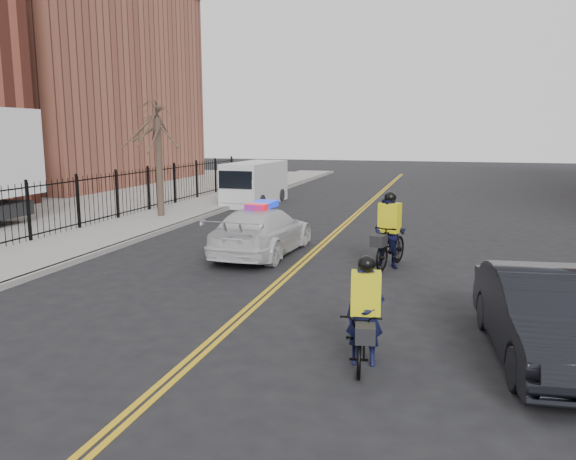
# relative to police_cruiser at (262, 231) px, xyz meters

# --- Properties ---
(ground) EXTENTS (120.00, 120.00, 0.00)m
(ground) POSITION_rel_police_cruiser_xyz_m (1.40, -4.70, -0.70)
(ground) COLOR black
(ground) RESTS_ON ground
(center_line_left) EXTENTS (0.10, 60.00, 0.01)m
(center_line_left) POSITION_rel_police_cruiser_xyz_m (1.32, 3.30, -0.70)
(center_line_left) COLOR gold
(center_line_left) RESTS_ON ground
(center_line_right) EXTENTS (0.10, 60.00, 0.01)m
(center_line_right) POSITION_rel_police_cruiser_xyz_m (1.48, 3.30, -0.70)
(center_line_right) COLOR gold
(center_line_right) RESTS_ON ground
(sidewalk) EXTENTS (3.00, 60.00, 0.15)m
(sidewalk) POSITION_rel_police_cruiser_xyz_m (-6.10, 3.30, -0.63)
(sidewalk) COLOR gray
(sidewalk) RESTS_ON ground
(curb) EXTENTS (0.20, 60.00, 0.15)m
(curb) POSITION_rel_police_cruiser_xyz_m (-4.60, 3.30, -0.63)
(curb) COLOR gray
(curb) RESTS_ON ground
(iron_fence) EXTENTS (0.12, 28.00, 2.00)m
(iron_fence) POSITION_rel_police_cruiser_xyz_m (-7.60, 3.30, 0.30)
(iron_fence) COLOR black
(iron_fence) RESTS_ON ground
(warehouse_far) EXTENTS (14.00, 18.00, 14.00)m
(warehouse_far) POSITION_rel_police_cruiser_xyz_m (-21.60, 19.30, 6.30)
(warehouse_far) COLOR brown
(warehouse_far) RESTS_ON ground
(street_tree) EXTENTS (3.20, 3.20, 4.80)m
(street_tree) POSITION_rel_police_cruiser_xyz_m (-6.20, 5.30, 2.83)
(street_tree) COLOR #3B2C23
(street_tree) RESTS_ON sidewalk
(police_cruiser) EXTENTS (2.11, 4.86, 1.55)m
(police_cruiser) POSITION_rel_police_cruiser_xyz_m (0.00, 0.00, 0.00)
(police_cruiser) COLOR silver
(police_cruiser) RESTS_ON ground
(dark_sedan) EXTENTS (2.00, 4.47, 1.42)m
(dark_sedan) POSITION_rel_police_cruiser_xyz_m (6.75, -6.14, 0.01)
(dark_sedan) COLOR black
(dark_sedan) RESTS_ON ground
(cargo_van) EXTENTS (2.07, 5.04, 2.08)m
(cargo_van) POSITION_rel_police_cruiser_xyz_m (-4.11, 11.00, 0.32)
(cargo_van) COLOR silver
(cargo_van) RESTS_ON ground
(cyclist_near) EXTENTS (0.87, 1.84, 1.74)m
(cyclist_near) POSITION_rel_police_cruiser_xyz_m (4.06, -7.10, -0.10)
(cyclist_near) COLOR black
(cyclist_near) RESTS_ON ground
(cyclist_far) EXTENTS (1.08, 2.10, 2.04)m
(cyclist_far) POSITION_rel_police_cruiser_xyz_m (3.75, -0.62, 0.10)
(cyclist_far) COLOR black
(cyclist_far) RESTS_ON ground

